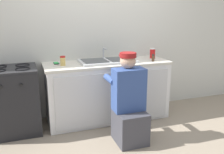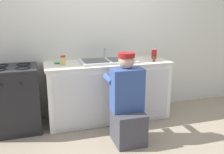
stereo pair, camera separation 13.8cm
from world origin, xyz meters
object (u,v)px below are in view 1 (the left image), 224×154
(soda_cup_red, at_px, (153,53))
(condiment_jar, at_px, (63,61))
(spice_bottle_pepper, at_px, (153,58))
(plumber_person, at_px, (129,106))
(stove_range, at_px, (14,100))
(cell_phone, at_px, (56,63))
(sink_double_basin, at_px, (107,61))

(soda_cup_red, height_order, condiment_jar, soda_cup_red)
(soda_cup_red, distance_m, spice_bottle_pepper, 0.26)
(plumber_person, xyz_separation_m, soda_cup_red, (0.73, 0.80, 0.48))
(stove_range, relative_size, cell_phone, 6.34)
(plumber_person, xyz_separation_m, condiment_jar, (-0.67, 0.71, 0.47))
(stove_range, relative_size, soda_cup_red, 5.84)
(sink_double_basin, height_order, stove_range, sink_double_basin)
(sink_double_basin, relative_size, spice_bottle_pepper, 7.62)
(cell_phone, bearing_deg, soda_cup_red, -2.77)
(sink_double_basin, distance_m, stove_range, 1.37)
(soda_cup_red, xyz_separation_m, spice_bottle_pepper, (-0.11, -0.23, -0.02))
(spice_bottle_pepper, bearing_deg, stove_range, 175.23)
(spice_bottle_pepper, bearing_deg, cell_phone, 167.44)
(sink_double_basin, relative_size, soda_cup_red, 5.26)
(cell_phone, height_order, condiment_jar, condiment_jar)
(cell_phone, distance_m, condiment_jar, 0.19)
(plumber_person, bearing_deg, cell_phone, 130.43)
(plumber_person, bearing_deg, stove_range, 151.13)
(sink_double_basin, bearing_deg, soda_cup_red, 5.03)
(condiment_jar, bearing_deg, stove_range, 178.29)
(soda_cup_red, bearing_deg, condiment_jar, -176.37)
(plumber_person, bearing_deg, sink_double_basin, 92.59)
(stove_range, distance_m, soda_cup_red, 2.12)
(sink_double_basin, distance_m, spice_bottle_pepper, 0.67)
(sink_double_basin, xyz_separation_m, plumber_person, (0.03, -0.74, -0.42))
(soda_cup_red, relative_size, cell_phone, 1.09)
(spice_bottle_pepper, bearing_deg, soda_cup_red, 63.93)
(stove_range, xyz_separation_m, cell_phone, (0.59, 0.14, 0.43))
(sink_double_basin, height_order, plumber_person, plumber_person)
(plumber_person, height_order, soda_cup_red, plumber_person)
(sink_double_basin, bearing_deg, condiment_jar, -178.04)
(spice_bottle_pepper, bearing_deg, plumber_person, -137.22)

